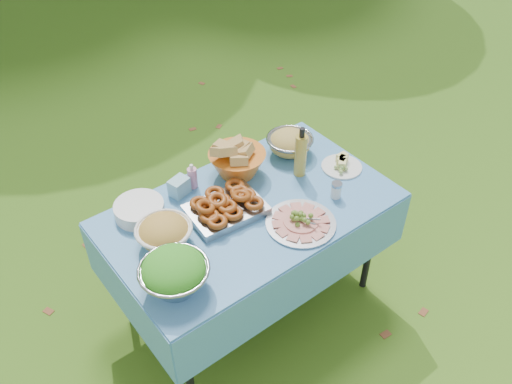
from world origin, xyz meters
TOP-DOWN VIEW (x-y plane):
  - ground at (0.00, 0.00)m, footprint 80.00×80.00m
  - picnic_table at (0.00, 0.00)m, footprint 1.46×0.86m
  - salad_bowl at (-0.57, -0.21)m, footprint 0.30×0.30m
  - pasta_bowl_white at (-0.47, 0.05)m, footprint 0.34×0.34m
  - plate_stack at (-0.47, 0.30)m, footprint 0.32×0.32m
  - wipes_box at (-0.22, 0.31)m, footprint 0.12×0.10m
  - sanitizer_bottle at (-0.14, 0.32)m, footprint 0.06×0.06m
  - bread_bowl at (0.12, 0.27)m, footprint 0.32×0.32m
  - pasta_bowl_steel at (0.46, 0.24)m, footprint 0.33×0.33m
  - fried_tray at (-0.12, 0.04)m, footprint 0.40×0.30m
  - charcuterie_platter at (0.12, -0.25)m, footprint 0.38×0.38m
  - oil_bottle at (0.38, 0.06)m, footprint 0.09×0.09m
  - cheese_plate at (0.60, -0.05)m, footprint 0.28×0.28m
  - shaker at (0.40, -0.20)m, footprint 0.07×0.07m

SIDE VIEW (x-z plane):
  - ground at x=0.00m, z-range 0.00..0.00m
  - picnic_table at x=0.00m, z-range 0.00..0.76m
  - cheese_plate at x=0.60m, z-range 0.76..0.82m
  - plate_stack at x=-0.47m, z-range 0.76..0.83m
  - charcuterie_platter at x=0.12m, z-range 0.76..0.84m
  - fried_tray at x=-0.12m, z-range 0.76..0.85m
  - shaker at x=0.40m, z-range 0.76..0.85m
  - wipes_box at x=-0.22m, z-range 0.76..0.85m
  - pasta_bowl_steel at x=0.46m, z-range 0.76..0.90m
  - sanitizer_bottle at x=-0.14m, z-range 0.76..0.90m
  - pasta_bowl_white at x=-0.47m, z-range 0.76..0.91m
  - salad_bowl at x=-0.57m, z-range 0.76..0.96m
  - bread_bowl at x=0.12m, z-range 0.76..0.97m
  - oil_bottle at x=0.38m, z-range 0.76..1.06m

